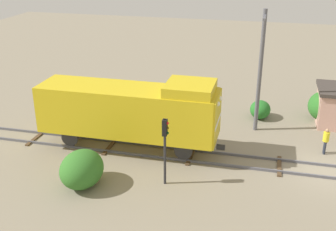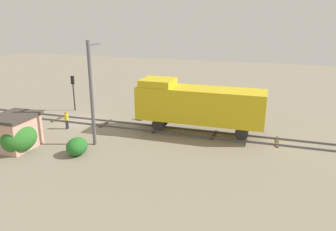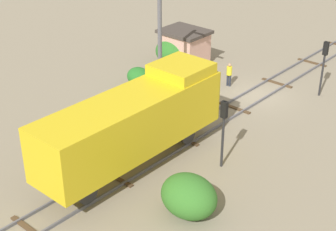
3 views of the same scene
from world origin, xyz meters
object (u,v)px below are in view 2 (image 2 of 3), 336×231
worker_near_track (66,119)px  traffic_signal_mid (176,94)px  relay_hut (15,131)px  catenary_mast (92,91)px  locomotive (198,104)px  traffic_signal_near (73,87)px

worker_near_track → traffic_signal_mid: bearing=135.5°
traffic_signal_mid → relay_hut: traffic_signal_mid is taller
catenary_mast → traffic_signal_mid: bearing=152.1°
worker_near_track → relay_hut: 5.25m
locomotive → catenary_mast: 9.08m
catenary_mast → relay_hut: (2.56, -5.55, -3.05)m
worker_near_track → catenary_mast: 6.13m
traffic_signal_mid → catenary_mast: size_ratio=0.46×
catenary_mast → relay_hut: 6.83m
traffic_signal_mid → relay_hut: (10.90, -9.97, -1.28)m
traffic_signal_near → traffic_signal_mid: bearing=91.0°
traffic_signal_mid → relay_hut: 14.83m
traffic_signal_near → traffic_signal_mid: (-0.20, 11.60, -0.02)m
locomotive → traffic_signal_mid: 4.55m
traffic_signal_near → traffic_signal_mid: size_ratio=1.01×
catenary_mast → relay_hut: size_ratio=2.40×
traffic_signal_mid → worker_near_track: (5.80, -8.80, -1.68)m
worker_near_track → relay_hut: (5.10, -1.16, 0.40)m
traffic_signal_near → catenary_mast: bearing=41.5°
locomotive → traffic_signal_mid: size_ratio=3.03×
catenary_mast → worker_near_track: bearing=-120.1°
relay_hut → locomotive: bearing=120.0°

